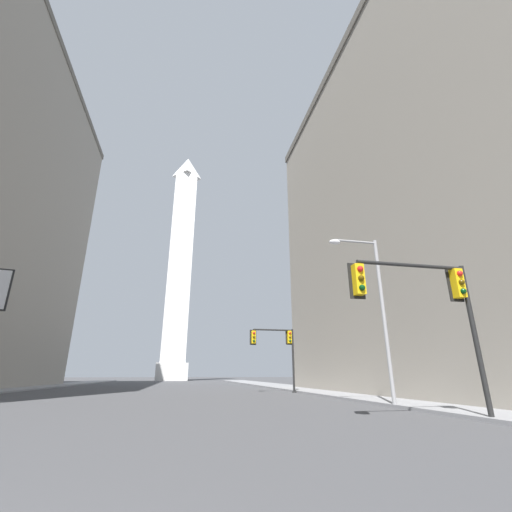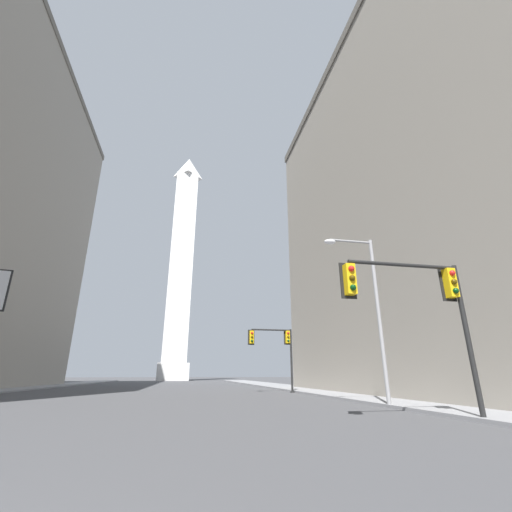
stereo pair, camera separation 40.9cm
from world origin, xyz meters
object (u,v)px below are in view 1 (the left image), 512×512
Objects in this scene: traffic_light_mid_right at (278,344)px; traffic_light_near_right at (430,298)px; obelisk at (181,261)px; street_lamp at (375,299)px.

traffic_light_near_right reaches higher than traffic_light_mid_right.
obelisk is at bearing 99.81° from traffic_light_mid_right.
traffic_light_mid_right is 14.47m from street_lamp.
street_lamp is (11.87, -75.45, -25.70)m from obelisk.
traffic_light_near_right is at bearing -88.91° from traffic_light_mid_right.
street_lamp is at bearing -84.78° from traffic_light_mid_right.
traffic_light_mid_right is at bearing 91.09° from traffic_light_near_right.
traffic_light_mid_right is 19.63m from traffic_light_near_right.
traffic_light_near_right is (0.37, -19.62, 0.08)m from traffic_light_mid_right.
obelisk is at bearing 98.94° from street_lamp.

